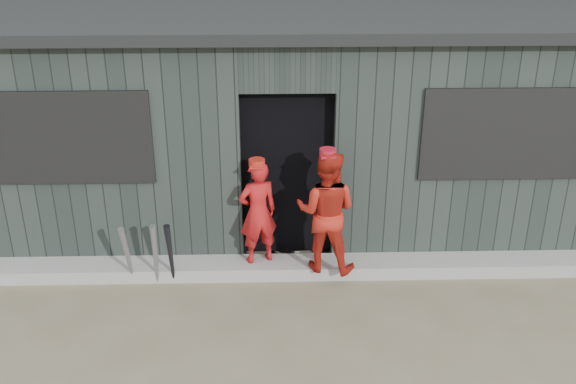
{
  "coord_description": "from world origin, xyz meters",
  "views": [
    {
      "loc": [
        -0.16,
        -4.33,
        3.72
      ],
      "look_at": [
        0.0,
        1.8,
        1.0
      ],
      "focal_mm": 40.0,
      "sensor_mm": 36.0,
      "label": 1
    }
  ],
  "objects_px": {
    "player_red_left": "(258,212)",
    "player_grey_back": "(305,195)",
    "bat_left": "(128,256)",
    "bat_mid": "(155,255)",
    "dugout": "(284,117)",
    "bat_right": "(171,255)",
    "player_red_right": "(326,211)"
  },
  "relations": [
    {
      "from": "player_red_left",
      "to": "player_grey_back",
      "type": "distance_m",
      "value": 0.75
    },
    {
      "from": "bat_left",
      "to": "bat_mid",
      "type": "relative_size",
      "value": 1.05
    },
    {
      "from": "bat_left",
      "to": "dugout",
      "type": "height_order",
      "value": "dugout"
    },
    {
      "from": "bat_right",
      "to": "bat_mid",
      "type": "bearing_deg",
      "value": 177.6
    },
    {
      "from": "player_red_right",
      "to": "dugout",
      "type": "xyz_separation_m",
      "value": [
        -0.4,
        1.81,
        0.47
      ]
    },
    {
      "from": "bat_right",
      "to": "player_red_left",
      "type": "xyz_separation_m",
      "value": [
        0.92,
        0.26,
        0.36
      ]
    },
    {
      "from": "bat_left",
      "to": "bat_right",
      "type": "bearing_deg",
      "value": 2.33
    },
    {
      "from": "bat_left",
      "to": "player_red_left",
      "type": "relative_size",
      "value": 0.67
    },
    {
      "from": "bat_right",
      "to": "player_red_right",
      "type": "xyz_separation_m",
      "value": [
        1.64,
        0.09,
        0.44
      ]
    },
    {
      "from": "player_grey_back",
      "to": "dugout",
      "type": "bearing_deg",
      "value": -88.72
    },
    {
      "from": "bat_mid",
      "to": "player_red_right",
      "type": "xyz_separation_m",
      "value": [
        1.8,
        0.09,
        0.45
      ]
    },
    {
      "from": "bat_left",
      "to": "dugout",
      "type": "distance_m",
      "value": 2.71
    },
    {
      "from": "player_red_right",
      "to": "bat_mid",
      "type": "bearing_deg",
      "value": 18.48
    },
    {
      "from": "bat_right",
      "to": "dugout",
      "type": "height_order",
      "value": "dugout"
    },
    {
      "from": "bat_left",
      "to": "bat_mid",
      "type": "distance_m",
      "value": 0.29
    },
    {
      "from": "player_red_left",
      "to": "player_red_right",
      "type": "relative_size",
      "value": 0.87
    },
    {
      "from": "player_red_right",
      "to": "player_red_left",
      "type": "bearing_deg",
      "value": 2.48
    },
    {
      "from": "bat_right",
      "to": "player_red_left",
      "type": "bearing_deg",
      "value": 15.9
    },
    {
      "from": "player_red_left",
      "to": "dugout",
      "type": "relative_size",
      "value": 0.14
    },
    {
      "from": "player_red_left",
      "to": "player_grey_back",
      "type": "height_order",
      "value": "player_grey_back"
    },
    {
      "from": "player_red_left",
      "to": "bat_left",
      "type": "bearing_deg",
      "value": -8.93
    },
    {
      "from": "player_red_right",
      "to": "player_grey_back",
      "type": "height_order",
      "value": "player_red_right"
    },
    {
      "from": "player_grey_back",
      "to": "dugout",
      "type": "height_order",
      "value": "dugout"
    },
    {
      "from": "dugout",
      "to": "player_red_right",
      "type": "bearing_deg",
      "value": -77.63
    },
    {
      "from": "bat_right",
      "to": "dugout",
      "type": "distance_m",
      "value": 2.45
    },
    {
      "from": "bat_right",
      "to": "player_red_left",
      "type": "distance_m",
      "value": 1.02
    },
    {
      "from": "player_red_left",
      "to": "bat_mid",
      "type": "bearing_deg",
      "value": -7.24
    },
    {
      "from": "bat_left",
      "to": "player_red_right",
      "type": "xyz_separation_m",
      "value": [
        2.09,
        0.11,
        0.44
      ]
    },
    {
      "from": "bat_mid",
      "to": "player_red_left",
      "type": "relative_size",
      "value": 0.64
    },
    {
      "from": "bat_left",
      "to": "player_grey_back",
      "type": "xyz_separation_m",
      "value": [
        1.9,
        0.81,
        0.31
      ]
    },
    {
      "from": "bat_mid",
      "to": "player_grey_back",
      "type": "height_order",
      "value": "player_grey_back"
    },
    {
      "from": "bat_mid",
      "to": "player_red_right",
      "type": "relative_size",
      "value": 0.56
    }
  ]
}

